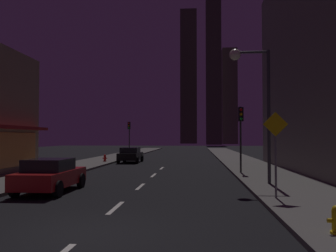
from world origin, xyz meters
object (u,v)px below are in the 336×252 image
Objects in this scene: car_parked_near at (50,175)px; street_lamp_right at (251,82)px; pedestrian_crossing_sign at (276,147)px; traffic_light_near_right at (241,125)px; car_parked_far at (131,155)px; fire_hydrant_far_left at (105,158)px; traffic_light_far_left at (129,131)px.

street_lamp_right is at bearing 16.28° from car_parked_near.
traffic_light_near_right is at bearing 90.60° from pedestrian_crossing_sign.
car_parked_far is 6.48× the size of fire_hydrant_far_left.
car_parked_near is 1.34× the size of pedestrian_crossing_sign.
pedestrian_crossing_sign reaches higher than fire_hydrant_far_left.
pedestrian_crossing_sign is (9.20, -1.60, 1.28)m from car_parked_near.
fire_hydrant_far_left is (-2.30, 17.87, -0.29)m from car_parked_near.
traffic_light_far_left is at bearing 113.44° from street_lamp_right.
traffic_light_near_right is at bearing -49.54° from car_parked_far.
fire_hydrant_far_left is 0.21× the size of pedestrian_crossing_sign.
car_parked_near is 6.48× the size of fire_hydrant_far_left.
car_parked_near is 1.01× the size of traffic_light_near_right.
car_parked_far is at bearing -78.23° from traffic_light_far_left.
pedestrian_crossing_sign is at bearing -9.89° from car_parked_near.
pedestrian_crossing_sign is (0.22, -4.23, -3.05)m from street_lamp_right.
traffic_light_far_left is (-1.90, 9.12, 2.45)m from car_parked_far.
car_parked_far is 1.01× the size of traffic_light_near_right.
car_parked_far is 9.63m from traffic_light_far_left.
pedestrian_crossing_sign is at bearing -89.40° from traffic_light_near_right.
street_lamp_right is at bearing -91.30° from traffic_light_near_right.
car_parked_far is 22.23m from pedestrian_crossing_sign.
street_lamp_right reaches higher than traffic_light_near_right.
fire_hydrant_far_left is (-2.30, -0.72, -0.29)m from car_parked_far.
pedestrian_crossing_sign is at bearing -65.52° from car_parked_far.
car_parked_far is at bearing 114.48° from pedestrian_crossing_sign.
fire_hydrant_far_left is 0.16× the size of traffic_light_far_left.
car_parked_far is at bearing 17.47° from fire_hydrant_far_left.
street_lamp_right is at bearing -66.56° from traffic_light_far_left.
fire_hydrant_far_left is 0.10× the size of street_lamp_right.
fire_hydrant_far_left is at bearing 120.56° from pedestrian_crossing_sign.
car_parked_near is 10.31m from street_lamp_right.
traffic_light_far_left is 1.33× the size of pedestrian_crossing_sign.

